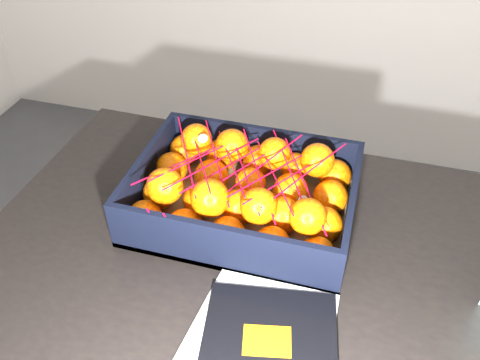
# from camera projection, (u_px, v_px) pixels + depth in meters

# --- Properties ---
(room_shell) EXTENTS (3.54, 3.54, 2.50)m
(room_shell) POSITION_uv_depth(u_px,v_px,m) (197.00, 128.00, 0.38)
(room_shell) COLOR beige
(room_shell) RESTS_ON ground
(table) EXTENTS (1.22, 0.83, 0.75)m
(table) POSITION_uv_depth(u_px,v_px,m) (284.00, 304.00, 0.97)
(table) COLOR black
(table) RESTS_ON ground
(magazine_stack) EXTENTS (0.28, 0.32, 0.02)m
(magazine_stack) POSITION_uv_depth(u_px,v_px,m) (259.00, 356.00, 0.77)
(magazine_stack) COLOR silver
(magazine_stack) RESTS_ON table
(produce_crate) EXTENTS (0.43, 0.32, 0.11)m
(produce_crate) POSITION_uv_depth(u_px,v_px,m) (244.00, 201.00, 1.01)
(produce_crate) COLOR olive
(produce_crate) RESTS_ON table
(clementine_heap) EXTENTS (0.41, 0.31, 0.13)m
(clementine_heap) POSITION_uv_depth(u_px,v_px,m) (244.00, 189.00, 0.99)
(clementine_heap) COLOR #F96105
(clementine_heap) RESTS_ON produce_crate
(mesh_net) EXTENTS (0.36, 0.29, 0.11)m
(mesh_net) POSITION_uv_depth(u_px,v_px,m) (240.00, 169.00, 0.95)
(mesh_net) COLOR red
(mesh_net) RESTS_ON clementine_heap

